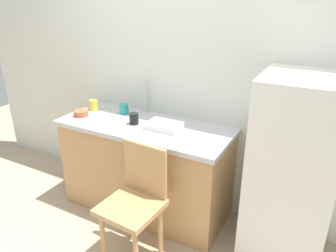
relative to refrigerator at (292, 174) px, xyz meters
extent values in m
cube|color=silver|center=(-1.05, 0.35, 0.56)|extent=(4.80, 0.10, 2.53)
cube|color=tan|center=(-1.21, 0.00, -0.30)|extent=(1.46, 0.60, 0.81)
cube|color=#B7B7BC|center=(-1.21, 0.00, 0.12)|extent=(1.50, 0.64, 0.04)
cylinder|color=#B7B7BC|center=(-1.36, 0.25, 0.29)|extent=(0.02, 0.02, 0.29)
cube|color=silver|center=(0.00, 0.00, 0.00)|extent=(0.55, 0.59, 1.40)
cylinder|color=tan|center=(-1.13, -0.74, -0.48)|extent=(0.04, 0.04, 0.45)
cylinder|color=tan|center=(-1.11, -0.44, -0.48)|extent=(0.04, 0.04, 0.45)
cylinder|color=tan|center=(-0.81, -0.46, -0.48)|extent=(0.04, 0.04, 0.45)
cube|color=tan|center=(-0.97, -0.60, -0.23)|extent=(0.43, 0.43, 0.04)
cube|color=tan|center=(-0.95, -0.42, -0.01)|extent=(0.36, 0.05, 0.40)
cube|color=white|center=(-1.02, -0.01, 0.17)|extent=(0.28, 0.20, 0.05)
cylinder|color=#B25B33|center=(-1.83, -0.11, 0.17)|extent=(0.13, 0.13, 0.05)
cylinder|color=teal|center=(-1.52, 0.12, 0.19)|extent=(0.08, 0.08, 0.09)
cylinder|color=yellow|center=(-1.83, 0.06, 0.19)|extent=(0.08, 0.08, 0.10)
cylinder|color=black|center=(-1.29, -0.04, 0.19)|extent=(0.08, 0.08, 0.10)
camera|label=1|loc=(0.14, -2.10, 1.17)|focal=33.84mm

